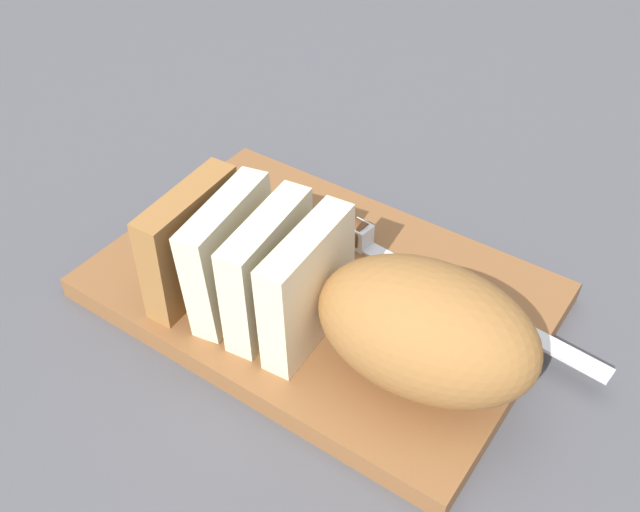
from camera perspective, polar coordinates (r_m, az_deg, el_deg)
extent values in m
plane|color=#4C4C51|center=(0.64, 0.00, -3.35)|extent=(3.00, 3.00, 0.00)
cube|color=brown|center=(0.63, 0.00, -2.71)|extent=(0.38, 0.27, 0.02)
ellipsoid|color=#996633|center=(0.53, 8.41, -5.78)|extent=(0.18, 0.13, 0.10)
cube|color=beige|center=(0.55, -0.96, -2.47)|extent=(0.04, 0.11, 0.10)
cube|color=beige|center=(0.57, -4.10, -1.10)|extent=(0.04, 0.11, 0.10)
cube|color=beige|center=(0.58, -7.11, 0.15)|extent=(0.05, 0.11, 0.10)
cube|color=#996633|center=(0.60, -10.18, 1.08)|extent=(0.04, 0.11, 0.10)
cube|color=silver|center=(0.62, 12.23, -3.85)|extent=(0.24, 0.03, 0.00)
cylinder|color=#593319|center=(0.67, 1.79, 2.45)|extent=(0.05, 0.03, 0.03)
cube|color=silver|center=(0.66, 3.50, 1.46)|extent=(0.02, 0.02, 0.02)
sphere|color=#996633|center=(0.64, 5.30, -0.86)|extent=(0.01, 0.01, 0.01)
sphere|color=#996633|center=(0.60, 1.05, -4.60)|extent=(0.01, 0.01, 0.01)
sphere|color=#996633|center=(0.62, 7.54, -2.76)|extent=(0.01, 0.01, 0.01)
sphere|color=#996633|center=(0.62, -1.63, -2.65)|extent=(0.01, 0.01, 0.01)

